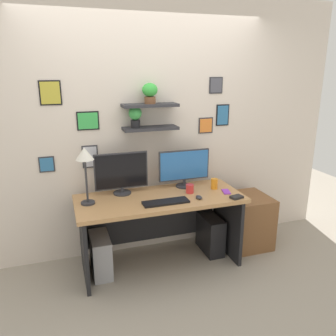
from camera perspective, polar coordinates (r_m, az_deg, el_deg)
ground_plane at (r=3.69m, az=-1.28°, el=-15.83°), size 8.00×8.00×0.00m
back_wall_assembly at (r=3.59m, az=-3.52°, el=6.61°), size 4.40×0.24×2.70m
desk at (r=3.48m, az=-1.61°, el=-7.80°), size 1.65×0.68×0.75m
monitor_left at (r=3.40m, az=-7.89°, el=-0.81°), size 0.54×0.18×0.42m
monitor_right at (r=3.58m, az=2.75°, el=0.13°), size 0.56×0.18×0.40m
keyboard at (r=3.20m, az=-0.38°, el=-5.77°), size 0.44×0.14×0.02m
computer_mouse at (r=3.31m, az=5.25°, el=-4.94°), size 0.06×0.09×0.03m
desk_lamp at (r=3.14m, az=-13.87°, el=1.38°), size 0.17×0.17×0.54m
cell_phone at (r=3.52m, az=9.80°, el=-3.95°), size 0.10×0.15×0.01m
coffee_mug at (r=3.45m, az=3.71°, el=-3.50°), size 0.08×0.08×0.09m
scissors_tray at (r=3.38m, az=11.50°, el=-4.83°), size 0.14×0.11×0.02m
water_cup at (r=3.59m, az=7.82°, el=-2.65°), size 0.07×0.07×0.11m
drawer_cabinet at (r=4.02m, az=13.33°, el=-8.63°), size 0.44×0.50×0.59m
computer_tower_left at (r=3.51m, az=-11.31°, el=-14.17°), size 0.18×0.40×0.40m
computer_tower_right at (r=3.85m, az=7.15°, el=-10.97°), size 0.18×0.40×0.41m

